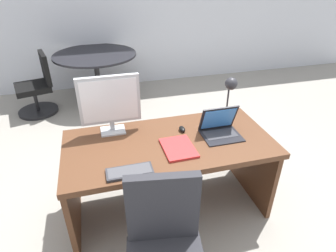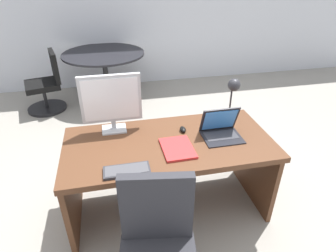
{
  "view_description": "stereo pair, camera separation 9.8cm",
  "coord_description": "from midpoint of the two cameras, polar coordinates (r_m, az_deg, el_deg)",
  "views": [
    {
      "loc": [
        -0.5,
        -1.81,
        1.96
      ],
      "look_at": [
        0.0,
        0.04,
        0.84
      ],
      "focal_mm": 30.32,
      "sensor_mm": 36.0,
      "label": 1
    },
    {
      "loc": [
        -0.4,
        -1.83,
        1.96
      ],
      "look_at": [
        0.0,
        0.04,
        0.84
      ],
      "focal_mm": 30.32,
      "sensor_mm": 36.0,
      "label": 2
    }
  ],
  "objects": [
    {
      "name": "ground",
      "position": [
        3.88,
        -6.35,
        -0.3
      ],
      "size": [
        12.0,
        12.0,
        0.0
      ],
      "primitive_type": "plane",
      "color": "gray"
    },
    {
      "name": "monitor",
      "position": [
        2.31,
        -12.84,
        4.77
      ],
      "size": [
        0.48,
        0.16,
        0.49
      ],
      "color": "#B7BABF",
      "rests_on": "desk"
    },
    {
      "name": "desk_lamp",
      "position": [
        2.56,
        11.35,
        7.37
      ],
      "size": [
        0.12,
        0.15,
        0.37
      ],
      "color": "#2D2D33",
      "rests_on": "desk"
    },
    {
      "name": "mouse",
      "position": [
        2.37,
        1.67,
        -0.63
      ],
      "size": [
        0.05,
        0.09,
        0.04
      ],
      "color": "black",
      "rests_on": "desk"
    },
    {
      "name": "book",
      "position": [
        2.15,
        0.81,
        -4.45
      ],
      "size": [
        0.24,
        0.31,
        0.02
      ],
      "color": "red",
      "rests_on": "desk"
    },
    {
      "name": "back_wall",
      "position": [
        5.09,
        -10.81,
        23.43
      ],
      "size": [
        10.0,
        0.1,
        2.8
      ],
      "primitive_type": "cube",
      "color": "silver",
      "rests_on": "ground"
    },
    {
      "name": "desk",
      "position": [
        2.39,
        -1.2,
        -6.41
      ],
      "size": [
        1.65,
        0.79,
        0.72
      ],
      "color": "#56331E",
      "rests_on": "ground"
    },
    {
      "name": "meeting_table",
      "position": [
        4.61,
        -14.84,
        11.69
      ],
      "size": [
        1.25,
        1.25,
        0.75
      ],
      "color": "black",
      "rests_on": "ground"
    },
    {
      "name": "laptop",
      "position": [
        2.34,
        9.15,
        0.05
      ],
      "size": [
        0.31,
        0.26,
        0.24
      ],
      "color": "black",
      "rests_on": "desk"
    },
    {
      "name": "keyboard",
      "position": [
        1.95,
        -9.15,
        -9.07
      ],
      "size": [
        0.31,
        0.13,
        0.02
      ],
      "color": "#2D2D33",
      "rests_on": "desk"
    },
    {
      "name": "meeting_chair_near",
      "position": [
        4.57,
        -25.25,
        6.59
      ],
      "size": [
        0.57,
        0.56,
        0.86
      ],
      "color": "black",
      "rests_on": "ground"
    }
  ]
}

